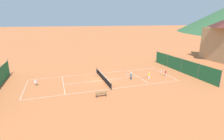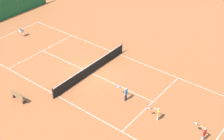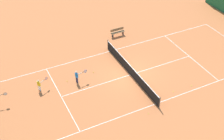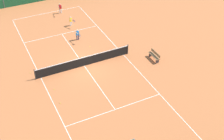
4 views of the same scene
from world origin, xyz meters
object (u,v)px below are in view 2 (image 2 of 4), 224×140
at_px(tennis_net, 91,69).
at_px(tennis_ball_alley_right, 86,44).
at_px(player_near_service, 125,93).
at_px(courtside_bench, 18,96).
at_px(ball_hopper, 21,31).
at_px(tennis_ball_by_net_left, 132,55).
at_px(tennis_ball_by_net_right, 130,107).
at_px(player_far_service, 203,133).
at_px(player_far_baseline, 157,113).
at_px(tennis_ball_far_corner, 99,50).
at_px(tennis_ball_mid_court, 103,95).

height_order(tennis_net, tennis_ball_alley_right, tennis_net).
xyz_separation_m(player_near_service, courtside_bench, (5.21, -6.51, -0.25)).
height_order(tennis_net, ball_hopper, tennis_net).
xyz_separation_m(tennis_net, tennis_ball_by_net_left, (-4.77, 1.09, -0.47)).
bearing_deg(ball_hopper, tennis_ball_by_net_right, 81.67).
distance_m(player_far_service, tennis_ball_alley_right, 15.85).
xyz_separation_m(player_near_service, tennis_ball_alley_right, (-4.74, -8.40, -0.67)).
relative_size(tennis_net, tennis_ball_by_net_left, 139.09).
xyz_separation_m(player_far_service, courtside_bench, (4.89, -13.11, -0.27)).
bearing_deg(player_far_service, tennis_ball_by_net_left, -121.74).
xyz_separation_m(player_far_service, player_far_baseline, (0.10, -3.47, -0.07)).
bearing_deg(courtside_bench, tennis_ball_far_corner, -179.47).
distance_m(player_far_service, tennis_ball_mid_court, 8.39).
relative_size(player_far_baseline, courtside_bench, 0.73).
xyz_separation_m(player_near_service, tennis_ball_mid_court, (0.62, -1.75, -0.67)).
bearing_deg(ball_hopper, player_near_service, 83.11).
distance_m(tennis_net, player_near_service, 4.68).
relative_size(player_near_service, tennis_ball_by_net_left, 18.26).
relative_size(player_far_baseline, tennis_ball_mid_court, 16.62).
bearing_deg(ball_hopper, tennis_ball_far_corner, 108.87).
xyz_separation_m(player_far_baseline, tennis_ball_by_net_right, (0.08, -2.35, -0.61)).
bearing_deg(tennis_ball_far_corner, player_far_service, 69.36).
bearing_deg(tennis_ball_far_corner, tennis_ball_by_net_left, 111.47).
bearing_deg(tennis_net, tennis_ball_far_corner, -149.60).
height_order(tennis_ball_by_net_right, tennis_ball_alley_right, same).
bearing_deg(player_near_service, tennis_ball_by_net_right, 57.63).
bearing_deg(tennis_ball_by_net_left, tennis_ball_far_corner, -68.53).
relative_size(tennis_net, tennis_ball_alley_right, 139.09).
bearing_deg(player_near_service, tennis_net, -104.00).
xyz_separation_m(player_far_service, tennis_ball_alley_right, (-5.06, -15.01, -0.69)).
relative_size(player_far_baseline, tennis_ball_by_net_right, 16.62).
relative_size(tennis_ball_far_corner, ball_hopper, 0.07).
bearing_deg(tennis_ball_far_corner, tennis_ball_alley_right, -92.77).
distance_m(tennis_ball_by_net_right, tennis_ball_alley_right, 10.57).
bearing_deg(tennis_ball_mid_court, tennis_ball_alley_right, -128.84).
distance_m(player_far_service, courtside_bench, 14.00).
relative_size(player_far_baseline, tennis_ball_by_net_left, 16.62).
xyz_separation_m(tennis_ball_by_net_left, tennis_ball_mid_court, (6.51, 1.70, 0.00)).
relative_size(tennis_net, courtside_bench, 6.12).
height_order(tennis_net, tennis_ball_by_net_left, tennis_net).
bearing_deg(tennis_ball_by_net_right, player_far_service, 91.73).
bearing_deg(tennis_ball_alley_right, courtside_bench, 10.77).
bearing_deg(courtside_bench, tennis_net, 162.71).
distance_m(player_far_baseline, tennis_ball_mid_court, 4.93).
distance_m(tennis_net, tennis_ball_far_corner, 4.11).
bearing_deg(player_far_service, tennis_ball_by_net_right, -88.27).
bearing_deg(tennis_ball_mid_court, tennis_net, -122.10).
distance_m(player_far_baseline, tennis_ball_by_net_left, 9.14).
height_order(tennis_ball_by_net_left, courtside_bench, courtside_bench).
xyz_separation_m(tennis_ball_by_net_right, courtside_bench, (4.72, -7.29, 0.42)).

